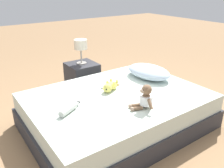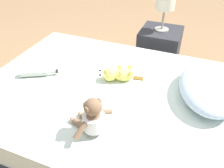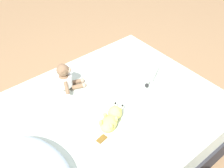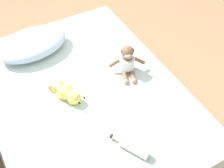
# 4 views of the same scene
# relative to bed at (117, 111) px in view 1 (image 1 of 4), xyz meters

# --- Properties ---
(ground_plane) EXTENTS (16.00, 16.00, 0.00)m
(ground_plane) POSITION_rel_bed_xyz_m (0.00, 0.00, -0.19)
(ground_plane) COLOR #93704C
(bed) EXTENTS (1.38, 1.89, 0.39)m
(bed) POSITION_rel_bed_xyz_m (0.00, 0.00, 0.00)
(bed) COLOR #2D2D33
(bed) RESTS_ON ground_plane
(pillow) EXTENTS (0.63, 0.45, 0.16)m
(pillow) POSITION_rel_bed_xyz_m (-0.17, 0.61, 0.28)
(pillow) COLOR silver
(pillow) RESTS_ON bed
(plush_monkey) EXTENTS (0.28, 0.25, 0.24)m
(plush_monkey) POSITION_rel_bed_xyz_m (0.38, 0.04, 0.30)
(plush_monkey) COLOR brown
(plush_monkey) RESTS_ON bed
(plush_yellow_creature) EXTENTS (0.20, 0.31, 0.10)m
(plush_yellow_creature) POSITION_rel_bed_xyz_m (-0.13, -0.00, 0.25)
(plush_yellow_creature) COLOR #EAE066
(plush_yellow_creature) RESTS_ON bed
(glass_bottle) EXTENTS (0.17, 0.26, 0.06)m
(glass_bottle) POSITION_rel_bed_xyz_m (0.05, -0.59, 0.23)
(glass_bottle) COLOR #B7BCB2
(glass_bottle) RESTS_ON bed
(nightstand) EXTENTS (0.40, 0.40, 0.44)m
(nightstand) POSITION_rel_bed_xyz_m (-1.02, 0.12, 0.03)
(nightstand) COLOR #2D2D33
(nightstand) RESTS_ON ground_plane
(bedside_lamp) EXTENTS (0.18, 0.18, 0.34)m
(bedside_lamp) POSITION_rel_bed_xyz_m (-1.02, 0.12, 0.50)
(bedside_lamp) COLOR gray
(bedside_lamp) RESTS_ON nightstand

